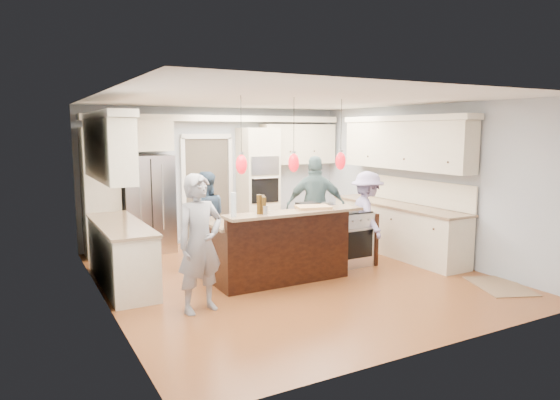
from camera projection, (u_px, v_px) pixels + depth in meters
The scene contains 23 objects.
ground_plane at pixel (291, 276), 7.78m from camera, with size 6.00×6.00×0.00m, color #A95D2E.
room_shell at pixel (291, 159), 7.53m from camera, with size 5.54×6.04×2.72m.
refrigerator at pixel (147, 204), 9.22m from camera, with size 0.90×0.70×1.80m, color #B7B7BC.
oven_column at pixel (258, 184), 10.30m from camera, with size 0.72×0.69×2.30m.
back_upper_cabinets at pixel (186, 161), 9.60m from camera, with size 5.30×0.61×2.54m.
right_counter_run at pixel (399, 197), 9.06m from camera, with size 0.64×3.10×2.51m.
left_cabinets at pixel (116, 214), 7.17m from camera, with size 0.64×2.30×2.51m.
kitchen_island at pixel (275, 246), 7.66m from camera, with size 2.10×1.46×1.12m.
island_range at pixel (346, 238), 8.40m from camera, with size 0.82×0.71×0.92m.
pendant_lights at pixel (294, 162), 6.97m from camera, with size 1.75×0.15×1.03m.
person_bar_end at pixel (200, 244), 6.15m from camera, with size 0.63×0.41×1.73m, color gray.
person_far_left at pixel (205, 217), 8.46m from camera, with size 0.76×0.59×1.56m, color #30465E.
person_far_right at pixel (316, 207), 8.87m from camera, with size 1.06×0.44×1.80m, color slate.
person_range_side at pixel (367, 217), 8.57m from camera, with size 1.01×0.58×1.56m, color #A194C7.
floor_rug at pixel (500, 286), 7.24m from camera, with size 0.67×0.98×0.01m, color #90724F.
water_bottle at pixel (233, 205), 6.55m from camera, with size 0.08×0.08×0.32m, color silver.
beer_bottle_a at pixel (259, 204), 6.76m from camera, with size 0.07×0.07×0.27m, color #3F290B.
beer_bottle_b at pixel (264, 206), 6.74m from camera, with size 0.06×0.06×0.24m, color #3F290B.
beer_bottle_c at pixel (263, 204), 6.89m from camera, with size 0.06×0.06×0.24m, color #3F290B.
drink_can at pixel (265, 210), 6.71m from camera, with size 0.06×0.06×0.12m, color #B7B7BC.
cutting_board at pixel (313, 207), 7.27m from camera, with size 0.49×0.34×0.04m, color tan.
pot_large at pixel (328, 206), 8.37m from camera, with size 0.22×0.22×0.13m, color #B7B7BC.
pot_small at pixel (353, 208), 8.23m from camera, with size 0.19×0.19×0.10m, color #B7B7BC.
Camera 1 is at (-3.76, -6.54, 2.25)m, focal length 32.00 mm.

